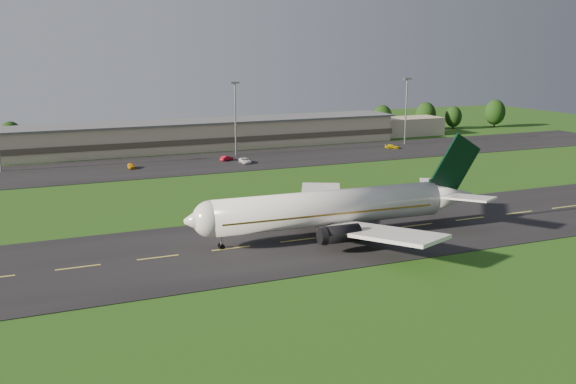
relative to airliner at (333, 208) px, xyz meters
name	(u,v)px	position (x,y,z in m)	size (l,w,h in m)	color
ground	(360,233)	(4.99, 0.03, -4.66)	(360.00, 360.00, 0.00)	#1C4110
taxiway	(360,233)	(4.99, 0.03, -4.61)	(220.00, 30.00, 0.10)	black
apron	(227,161)	(4.99, 72.03, -4.61)	(260.00, 30.00, 0.10)	black
airliner	(333,208)	(0.00, 0.00, 0.00)	(51.29, 42.16, 15.57)	white
terminal	(223,134)	(11.39, 96.21, -0.67)	(145.00, 16.00, 8.40)	tan
light_mast_centre	(235,110)	(9.99, 80.03, 8.08)	(2.40, 1.20, 20.35)	gray
light_mast_east	(406,103)	(64.99, 80.03, 8.08)	(2.40, 1.20, 20.35)	gray
tree_line	(318,122)	(47.32, 106.00, 0.35)	(198.53, 10.39, 10.28)	black
service_vehicle_a	(131,166)	(-20.19, 71.30, -3.90)	(1.56, 3.87, 1.32)	orange
service_vehicle_b	(227,158)	(5.05, 72.98, -3.93)	(1.34, 3.84, 1.26)	#A50B1F
service_vehicle_c	(245,161)	(8.36, 67.51, -3.90)	(2.20, 4.77, 1.33)	silver
service_vehicle_d	(392,147)	(56.51, 73.57, -3.94)	(1.74, 4.28, 1.24)	#C6B10B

